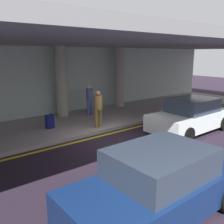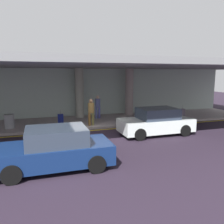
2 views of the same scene
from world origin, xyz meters
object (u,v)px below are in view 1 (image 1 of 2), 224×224
Objects in this scene: suitcase_upright_primary at (50,121)px; suitcase_upright_secondary at (182,100)px; support_column_center at (119,77)px; support_column_left_mid at (62,82)px; person_waiting_for_ride at (98,106)px; traveler_with_luggage at (90,98)px; car_navy at (157,185)px; car_white at (191,116)px.

suitcase_upright_secondary is (9.05, -0.50, 0.00)m from suitcase_upright_primary.
support_column_center is 4.40m from suitcase_upright_secondary.
support_column_left_mid is 4.06× the size of suitcase_upright_primary.
support_column_left_mid is 3.12m from person_waiting_for_ride.
suitcase_upright_primary and suitcase_upright_secondary have the same top height.
support_column_left_mid is 7.93m from suitcase_upright_secondary.
person_waiting_for_ride is 7.32m from suitcase_upright_secondary.
support_column_left_mid is 1.68m from traveler_with_luggage.
traveler_with_luggage is at bearing -163.49° from support_column_center.
suitcase_upright_primary is (-1.60, -1.78, -1.51)m from support_column_left_mid.
car_navy is at bearing 158.13° from person_waiting_for_ride.
suitcase_upright_secondary is at bearing 103.21° from traveler_with_luggage.
person_waiting_for_ride is at bearing -141.79° from support_column_center.
car_navy is 4.56× the size of suitcase_upright_primary.
car_white is at bearing 49.93° from traveler_with_luggage.
suitcase_upright_primary is at bearing -99.45° from car_navy.
suitcase_upright_primary is at bearing 58.57° from person_waiting_for_ride.
car_white is at bearing -120.52° from suitcase_upright_secondary.
person_waiting_for_ride is (0.19, -3.00, -0.86)m from support_column_left_mid.
support_column_center reaches higher than suitcase_upright_secondary.
support_column_left_mid is 1.00× the size of support_column_center.
traveler_with_luggage is (1.18, -0.84, -0.86)m from support_column_left_mid.
suitcase_upright_secondary is at bearing -149.21° from car_navy.
car_white is (-0.68, -5.69, -1.26)m from support_column_center.
car_white is at bearing -128.12° from person_waiting_for_ride.
support_column_center reaches higher than person_waiting_for_ride.
person_waiting_for_ride reaches higher than car_white.
support_column_left_mid reaches higher than person_waiting_for_ride.
person_waiting_for_ride reaches higher than suitcase_upright_secondary.
support_column_center is 4.06× the size of suitcase_upright_secondary.
person_waiting_for_ride is at bearing -56.03° from suitcase_upright_primary.
car_navy is 2.44× the size of traveler_with_luggage.
suitcase_upright_secondary is (6.27, -1.44, -0.65)m from traveler_with_luggage.
person_waiting_for_ride is (-3.12, 2.70, 0.40)m from car_white.
car_white is 1.00× the size of car_navy.
traveler_with_luggage reaches higher than suitcase_upright_primary.
car_navy is 2.44× the size of person_waiting_for_ride.
car_navy reaches higher than suitcase_upright_primary.
support_column_left_mid is 4.00m from support_column_center.
support_column_center is 5.87m from car_white.
person_waiting_for_ride is at bearing -117.09° from car_navy.
car_navy is at bearing 29.08° from car_white.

